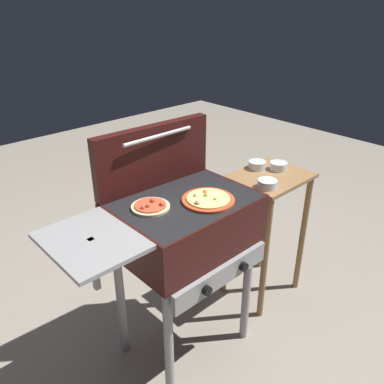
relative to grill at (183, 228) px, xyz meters
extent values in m
plane|color=gray|center=(0.01, 0.00, -0.76)|extent=(8.00, 8.00, 0.00)
cube|color=#38110F|center=(0.01, 0.00, 0.02)|extent=(0.64, 0.48, 0.24)
cube|color=black|center=(0.01, 0.00, 0.14)|extent=(0.61, 0.46, 0.01)
cube|color=#969696|center=(-0.47, 0.00, 0.13)|extent=(0.32, 0.41, 0.02)
cube|color=#969696|center=(-0.47, 0.00, 0.02)|extent=(0.02, 0.02, 0.24)
cube|color=#969696|center=(0.01, -0.25, -0.15)|extent=(0.58, 0.02, 0.10)
cylinder|color=black|center=(-0.11, -0.27, -0.15)|extent=(0.04, 0.02, 0.04)
cylinder|color=black|center=(0.13, -0.27, -0.15)|extent=(0.04, 0.02, 0.04)
cylinder|color=#969696|center=(-0.26, -0.19, -0.43)|extent=(0.04, 0.04, 0.66)
cylinder|color=#969696|center=(0.28, -0.19, -0.43)|extent=(0.04, 0.04, 0.66)
cylinder|color=#969696|center=(-0.26, 0.19, -0.43)|extent=(0.04, 0.04, 0.66)
cylinder|color=#969696|center=(0.28, 0.19, -0.43)|extent=(0.04, 0.04, 0.66)
cube|color=#38110F|center=(0.01, 0.22, 0.29)|extent=(0.63, 0.08, 0.30)
cylinder|color=#B7B7BC|center=(0.01, 0.17, 0.40)|extent=(0.38, 0.02, 0.02)
cylinder|color=beige|center=(-0.15, 0.04, 0.15)|extent=(0.17, 0.17, 0.01)
cylinder|color=#D14C2D|center=(-0.15, 0.04, 0.16)|extent=(0.14, 0.14, 0.01)
sphere|color=#C04A2D|center=(-0.12, 0.00, 0.17)|extent=(0.02, 0.02, 0.02)
sphere|color=#BA4B2B|center=(-0.17, 0.03, 0.17)|extent=(0.02, 0.02, 0.02)
sphere|color=#C84932|center=(-0.12, 0.06, 0.17)|extent=(0.02, 0.02, 0.02)
sphere|color=#ED4A33|center=(-0.19, 0.04, 0.17)|extent=(0.02, 0.02, 0.02)
cylinder|color=#C64723|center=(0.08, -0.08, 0.15)|extent=(0.24, 0.24, 0.01)
cylinder|color=#EDD17A|center=(0.08, -0.08, 0.16)|extent=(0.20, 0.20, 0.01)
sphere|color=#C2C35B|center=(0.09, -0.06, 0.17)|extent=(0.02, 0.02, 0.02)
sphere|color=#F29F60|center=(0.11, -0.03, 0.17)|extent=(0.02, 0.02, 0.02)
sphere|color=#F2D17B|center=(0.05, -0.03, 0.17)|extent=(0.02, 0.02, 0.02)
sphere|color=#C0DC65|center=(0.09, -0.12, 0.17)|extent=(0.02, 0.02, 0.02)
sphere|color=#F2C687|center=(0.01, -0.09, 0.17)|extent=(0.03, 0.03, 0.03)
cube|color=olive|center=(0.67, 0.00, 0.05)|extent=(0.44, 0.36, 0.02)
cylinder|color=olive|center=(0.48, -0.15, -0.36)|extent=(0.04, 0.04, 0.80)
cylinder|color=olive|center=(0.86, -0.15, -0.36)|extent=(0.04, 0.04, 0.80)
cylinder|color=olive|center=(0.48, 0.15, -0.36)|extent=(0.04, 0.04, 0.80)
cylinder|color=olive|center=(0.86, 0.15, -0.36)|extent=(0.04, 0.04, 0.80)
cylinder|color=silver|center=(0.69, 0.12, 0.09)|extent=(0.10, 0.10, 0.04)
cylinder|color=maroon|center=(0.69, 0.12, 0.08)|extent=(0.08, 0.08, 0.02)
cylinder|color=silver|center=(0.53, -0.08, 0.09)|extent=(0.10, 0.10, 0.04)
cylinder|color=maroon|center=(0.53, -0.08, 0.08)|extent=(0.09, 0.09, 0.02)
cylinder|color=silver|center=(0.77, 0.02, 0.09)|extent=(0.10, 0.10, 0.04)
cylinder|color=#4C7533|center=(0.77, 0.02, 0.08)|extent=(0.08, 0.08, 0.02)
camera|label=1|loc=(-1.04, -1.18, 0.98)|focal=36.68mm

